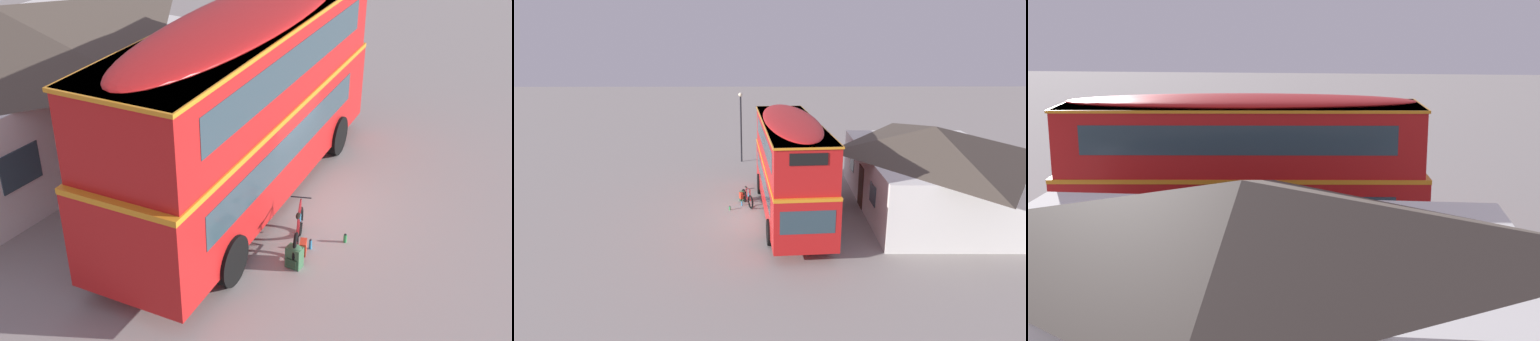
% 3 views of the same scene
% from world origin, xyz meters
% --- Properties ---
extents(ground_plane, '(120.00, 120.00, 0.00)m').
position_xyz_m(ground_plane, '(0.00, 0.00, 0.00)').
color(ground_plane, gray).
extents(double_decker_bus, '(10.50, 3.33, 4.79)m').
position_xyz_m(double_decker_bus, '(-0.27, 0.94, 2.64)').
color(double_decker_bus, black).
rests_on(double_decker_bus, ground).
extents(touring_bicycle, '(1.63, 0.83, 1.03)m').
position_xyz_m(touring_bicycle, '(-1.64, -1.18, 0.37)').
color(touring_bicycle, black).
rests_on(touring_bicycle, ground).
extents(backpack_on_ground, '(0.31, 0.34, 0.54)m').
position_xyz_m(backpack_on_ground, '(-2.26, -1.39, 0.28)').
color(backpack_on_ground, '#386642').
rests_on(backpack_on_ground, ground).
extents(water_bottle_green_metal, '(0.08, 0.08, 0.21)m').
position_xyz_m(water_bottle_green_metal, '(-0.88, -1.97, 0.10)').
color(water_bottle_green_metal, green).
rests_on(water_bottle_green_metal, ground).
extents(water_bottle_blue_sports, '(0.07, 0.07, 0.25)m').
position_xyz_m(water_bottle_blue_sports, '(-1.50, -1.41, 0.12)').
color(water_bottle_blue_sports, '#338CBF').
rests_on(water_bottle_blue_sports, ground).
extents(pub_building, '(11.00, 7.41, 4.10)m').
position_xyz_m(pub_building, '(-1.33, 8.02, 2.09)').
color(pub_building, silver).
rests_on(pub_building, ground).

